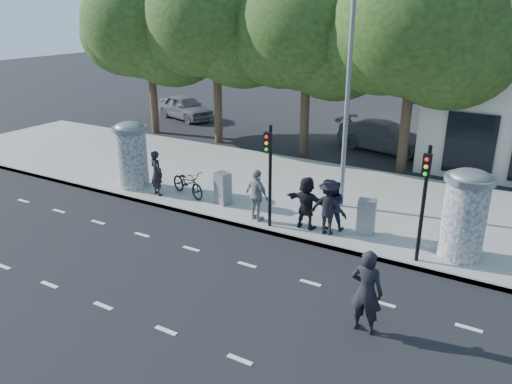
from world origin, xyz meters
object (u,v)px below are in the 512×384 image
Objects in this scene: ad_column_right at (465,212)px; bicycle at (188,183)px; man_road at (366,291)px; ped_b at (157,173)px; traffic_pole_far at (424,193)px; car_right at (386,136)px; ad_column_left at (132,153)px; street_lamp at (348,77)px; ped_c at (333,205)px; car_left at (185,107)px; cabinet_right at (366,217)px; ped_d at (328,207)px; ped_e at (257,195)px; ped_f at (307,203)px; traffic_pole_near at (269,166)px; cabinet_left at (223,188)px.

ad_column_right is 9.91m from bicycle.
ped_b is at bearing -22.21° from man_road.
traffic_pole_far is 0.66× the size of car_right.
ad_column_right is at bearing 0.92° from ad_column_left.
street_lamp reaches higher than car_right.
car_left is at bearing -53.98° from ped_c.
man_road is 1.05× the size of bicycle.
ad_column_right is 2.97m from cabinet_right.
man_road is at bearing -154.36° from car_right.
ped_d reaches higher than ped_e.
bicycle is at bearing -0.71° from ped_f.
car_left is (-9.15, 11.67, 0.11)m from bicycle.
car_left is at bearing 146.20° from street_lamp.
ped_c is (-3.92, -0.04, -0.56)m from ad_column_right.
cabinet_right is at bearing -159.70° from ped_f.
traffic_pole_near is at bearing -165.37° from ped_b.
traffic_pole_far is at bearing -39.88° from street_lamp.
traffic_pole_far reaches higher than ped_b.
man_road is at bearing -21.56° from ad_column_left.
street_lamp is 4.13× the size of bicycle.
man_road is 24.08m from car_left.
man_road is at bearing -14.57° from cabinet_left.
ped_d is at bearing -160.30° from ped_b.
ped_f is at bearing -10.20° from ped_d.
traffic_pole_far is at bearing 0.00° from traffic_pole_near.
ped_c is at bearing 24.83° from traffic_pole_near.
ped_d is at bearing -78.48° from street_lamp.
car_right reaches higher than bicycle.
ad_column_left is 0.78× the size of traffic_pole_near.
ped_f reaches higher than ped_c.
traffic_pole_near reaches higher than car_left.
street_lamp is at bearing 63.77° from traffic_pole_near.
street_lamp is at bearing -105.70° from car_left.
bicycle is (-8.57, 4.64, -0.36)m from man_road.
ped_f is 11.20m from car_right.
street_lamp reaches higher than traffic_pole_far.
ped_c is (-2.92, 0.87, -1.26)m from traffic_pole_far.
car_right is at bearing -96.67° from ped_b.
ped_f reaches higher than cabinet_right.
car_left is (-15.10, 12.17, -0.29)m from ped_d.
street_lamp reaches higher than ped_b.
ad_column_right is 0.78× the size of traffic_pole_near.
cabinet_left is (-2.45, 0.95, -1.49)m from traffic_pole_near.
traffic_pole_far is 1.87× the size of ped_d.
ped_c is at bearing -59.06° from man_road.
traffic_pole_near is at bearing -171.11° from ad_column_right.
ad_column_right reaches higher than cabinet_right.
man_road is at bearing -94.62° from traffic_pole_far.
ped_e is 0.40× the size of car_left.
ped_b is 0.91× the size of bicycle.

